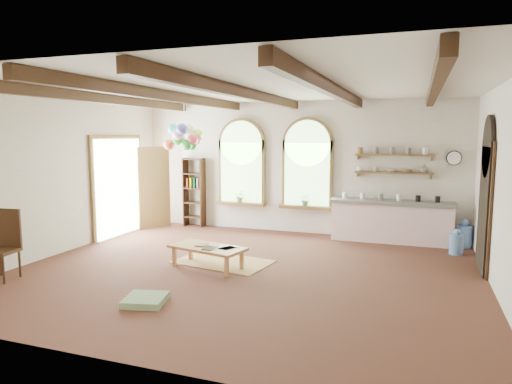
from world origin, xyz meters
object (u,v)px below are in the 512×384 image
at_px(coffee_table, 207,249).
at_px(balloon_cluster, 184,138).
at_px(kitchen_counter, 391,221).
at_px(side_chair, 3,260).

height_order(coffee_table, balloon_cluster, balloon_cluster).
distance_m(kitchen_counter, coffee_table, 4.42).
distance_m(kitchen_counter, side_chair, 7.76).
bearing_deg(side_chair, balloon_cluster, 72.97).
bearing_deg(balloon_cluster, side_chair, -107.03).
xyz_separation_m(coffee_table, side_chair, (-2.93, -1.75, -0.01)).
xyz_separation_m(kitchen_counter, balloon_cluster, (-4.71, -0.90, 1.86)).
xyz_separation_m(coffee_table, balloon_cluster, (-1.68, 2.33, 1.98)).
bearing_deg(coffee_table, kitchen_counter, 46.86).
xyz_separation_m(side_chair, balloon_cluster, (1.25, 4.07, 2.00)).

